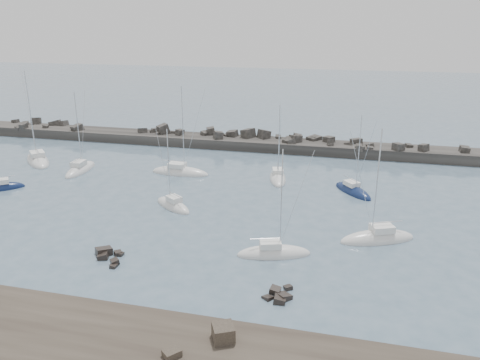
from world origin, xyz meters
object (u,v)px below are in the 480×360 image
Objects in this scene: sailboat_6 at (278,178)px; sailboat_9 at (377,239)px; sailboat_7 at (274,254)px; sailboat_3 at (80,170)px; sailboat_5 at (173,206)px; sailboat_2 at (0,189)px; sailboat_8 at (353,191)px; sailboat_1 at (38,161)px; sailboat_4 at (180,173)px.

sailboat_9 reaches higher than sailboat_6.
sailboat_7 is at bearing -149.58° from sailboat_9.
sailboat_9 is at bearing -17.71° from sailboat_3.
sailboat_6 is at bearing 52.09° from sailboat_5.
sailboat_2 is 26.59m from sailboat_5.
sailboat_9 is at bearing -52.06° from sailboat_6.
sailboat_7 is at bearing -30.47° from sailboat_3.
sailboat_6 reaches higher than sailboat_8.
sailboat_3 is 1.00× the size of sailboat_9.
sailboat_7 is at bearing -13.72° from sailboat_2.
sailboat_1 is 1.32× the size of sailboat_6.
sailboat_9 is (55.92, -17.61, -0.00)m from sailboat_1.
sailboat_2 is 0.88× the size of sailboat_8.
sailboat_9 is at bearing -78.92° from sailboat_8.
sailboat_1 reaches higher than sailboat_9.
sailboat_7 reaches higher than sailboat_2.
sailboat_1 is 1.35× the size of sailboat_7.
sailboat_9 is at bearing -4.39° from sailboat_2.
sailboat_1 is 41.72m from sailboat_6.
sailboat_7 is (35.34, -20.79, -0.01)m from sailboat_3.
sailboat_2 is 50.38m from sailboat_8.
sailboat_1 is 33.44m from sailboat_5.
sailboat_1 is 26.19m from sailboat_4.
sailboat_8 is at bearing 12.68° from sailboat_2.
sailboat_6 is at bearing 20.58° from sailboat_2.
sailboat_6 reaches higher than sailboat_7.
sailboat_8 is at bearing 70.44° from sailboat_7.
sailboat_4 is at bearing 107.31° from sailboat_5.
sailboat_6 is 1.04× the size of sailboat_8.
sailboat_9 reaches higher than sailboat_2.
sailboat_3 is 0.92× the size of sailboat_4.
sailboat_4 is (26.19, -0.37, -0.01)m from sailboat_1.
sailboat_3 is 1.12× the size of sailboat_7.
sailboat_5 is 25.25m from sailboat_8.
sailboat_3 is at bearing 162.29° from sailboat_9.
sailboat_4 is 15.55m from sailboat_6.
sailboat_8 is (11.26, -3.16, -0.00)m from sailboat_6.
sailboat_9 is (10.49, 6.16, 0.01)m from sailboat_7.
sailboat_1 is 1.48× the size of sailboat_5.
sailboat_3 is 1.14× the size of sailboat_8.
sailboat_4 is at bearing 129.43° from sailboat_7.
sailboat_7 is (41.61, -10.16, -0.00)m from sailboat_2.
sailboat_3 reaches higher than sailboat_7.
sailboat_6 is 23.10m from sailboat_9.
sailboat_7 is 0.89× the size of sailboat_9.
sailboat_1 is 53.03m from sailboat_8.
sailboat_2 is at bearing 166.28° from sailboat_7.
sailboat_6 is 1.02× the size of sailboat_7.
sailboat_7 is 22.52m from sailboat_8.
sailboat_1 reaches higher than sailboat_3.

